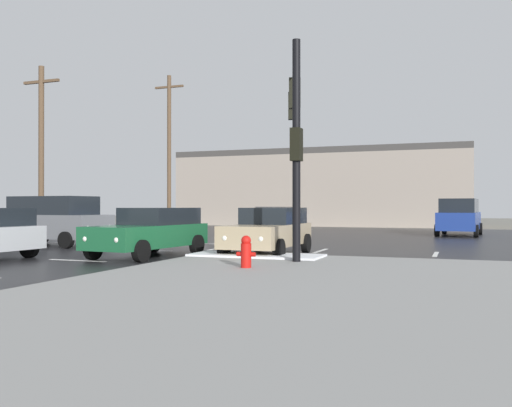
{
  "coord_description": "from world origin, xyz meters",
  "views": [
    {
      "loc": [
        10.85,
        -19.78,
        1.67
      ],
      "look_at": [
        0.93,
        6.92,
        1.78
      ],
      "focal_mm": 39.03,
      "sensor_mm": 36.0,
      "label": 1
    }
  ],
  "objects_px": {
    "suv_grey": "(53,220)",
    "utility_pole_distant": "(169,149)",
    "suv_blue": "(459,216)",
    "utility_pole_far": "(41,148)",
    "traffic_signal_mast": "(295,121)",
    "sedan_white": "(273,219)",
    "sedan_tan": "(269,230)",
    "fire_hydrant": "(246,252)",
    "sedan_green": "(151,231)"
  },
  "relations": [
    {
      "from": "sedan_tan",
      "to": "utility_pole_far",
      "type": "height_order",
      "value": "utility_pole_far"
    },
    {
      "from": "fire_hydrant",
      "to": "sedan_green",
      "type": "distance_m",
      "value": 5.39
    },
    {
      "from": "sedan_tan",
      "to": "fire_hydrant",
      "type": "bearing_deg",
      "value": 12.5
    },
    {
      "from": "suv_grey",
      "to": "suv_blue",
      "type": "height_order",
      "value": "same"
    },
    {
      "from": "traffic_signal_mast",
      "to": "sedan_green",
      "type": "height_order",
      "value": "traffic_signal_mast"
    },
    {
      "from": "traffic_signal_mast",
      "to": "sedan_tan",
      "type": "relative_size",
      "value": 1.34
    },
    {
      "from": "suv_grey",
      "to": "sedan_green",
      "type": "bearing_deg",
      "value": -18.99
    },
    {
      "from": "sedan_white",
      "to": "traffic_signal_mast",
      "type": "bearing_deg",
      "value": 20.48
    },
    {
      "from": "traffic_signal_mast",
      "to": "suv_blue",
      "type": "relative_size",
      "value": 1.23
    },
    {
      "from": "suv_grey",
      "to": "utility_pole_far",
      "type": "height_order",
      "value": "utility_pole_far"
    },
    {
      "from": "utility_pole_far",
      "to": "sedan_white",
      "type": "bearing_deg",
      "value": 41.5
    },
    {
      "from": "sedan_white",
      "to": "fire_hydrant",
      "type": "bearing_deg",
      "value": 16.24
    },
    {
      "from": "suv_blue",
      "to": "utility_pole_far",
      "type": "bearing_deg",
      "value": 120.68
    },
    {
      "from": "suv_grey",
      "to": "utility_pole_far",
      "type": "xyz_separation_m",
      "value": [
        -4.54,
        4.41,
        3.55
      ]
    },
    {
      "from": "fire_hydrant",
      "to": "sedan_tan",
      "type": "bearing_deg",
      "value": 102.36
    },
    {
      "from": "fire_hydrant",
      "to": "sedan_white",
      "type": "xyz_separation_m",
      "value": [
        -5.64,
        18.74,
        0.32
      ]
    },
    {
      "from": "utility_pole_far",
      "to": "utility_pole_distant",
      "type": "distance_m",
      "value": 11.46
    },
    {
      "from": "fire_hydrant",
      "to": "suv_blue",
      "type": "xyz_separation_m",
      "value": [
        4.85,
        19.93,
        0.55
      ]
    },
    {
      "from": "utility_pole_distant",
      "to": "sedan_tan",
      "type": "bearing_deg",
      "value": -51.73
    },
    {
      "from": "suv_blue",
      "to": "suv_grey",
      "type": "bearing_deg",
      "value": 137.05
    },
    {
      "from": "suv_blue",
      "to": "sedan_white",
      "type": "xyz_separation_m",
      "value": [
        -10.49,
        -1.19,
        -0.24
      ]
    },
    {
      "from": "suv_grey",
      "to": "utility_pole_distant",
      "type": "bearing_deg",
      "value": 107.23
    },
    {
      "from": "sedan_tan",
      "to": "utility_pole_distant",
      "type": "relative_size",
      "value": 0.42
    },
    {
      "from": "sedan_white",
      "to": "sedan_green",
      "type": "relative_size",
      "value": 0.98
    },
    {
      "from": "sedan_white",
      "to": "sedan_green",
      "type": "bearing_deg",
      "value": 3.7
    },
    {
      "from": "utility_pole_distant",
      "to": "suv_blue",
      "type": "bearing_deg",
      "value": -4.84
    },
    {
      "from": "fire_hydrant",
      "to": "sedan_white",
      "type": "bearing_deg",
      "value": 106.75
    },
    {
      "from": "sedan_green",
      "to": "utility_pole_distant",
      "type": "height_order",
      "value": "utility_pole_distant"
    },
    {
      "from": "fire_hydrant",
      "to": "utility_pole_distant",
      "type": "distance_m",
      "value": 26.32
    },
    {
      "from": "traffic_signal_mast",
      "to": "sedan_tan",
      "type": "height_order",
      "value": "traffic_signal_mast"
    },
    {
      "from": "suv_grey",
      "to": "utility_pole_far",
      "type": "distance_m",
      "value": 7.25
    },
    {
      "from": "fire_hydrant",
      "to": "utility_pole_far",
      "type": "bearing_deg",
      "value": 146.4
    },
    {
      "from": "sedan_green",
      "to": "utility_pole_far",
      "type": "relative_size",
      "value": 0.53
    },
    {
      "from": "suv_blue",
      "to": "utility_pole_far",
      "type": "distance_m",
      "value": 22.68
    },
    {
      "from": "fire_hydrant",
      "to": "suv_grey",
      "type": "distance_m",
      "value": 12.24
    },
    {
      "from": "suv_blue",
      "to": "sedan_green",
      "type": "bearing_deg",
      "value": 156.05
    },
    {
      "from": "sedan_tan",
      "to": "utility_pole_distant",
      "type": "xyz_separation_m",
      "value": [
        -13.17,
        16.7,
        4.76
      ]
    },
    {
      "from": "traffic_signal_mast",
      "to": "sedan_white",
      "type": "relative_size",
      "value": 1.34
    },
    {
      "from": "fire_hydrant",
      "to": "sedan_tan",
      "type": "relative_size",
      "value": 0.17
    },
    {
      "from": "suv_blue",
      "to": "utility_pole_distant",
      "type": "height_order",
      "value": "utility_pole_distant"
    },
    {
      "from": "sedan_green",
      "to": "utility_pole_distant",
      "type": "xyz_separation_m",
      "value": [
        -9.75,
        18.57,
        4.76
      ]
    },
    {
      "from": "traffic_signal_mast",
      "to": "fire_hydrant",
      "type": "xyz_separation_m",
      "value": [
        -0.34,
        -3.16,
        -3.65
      ]
    },
    {
      "from": "sedan_tan",
      "to": "utility_pole_distant",
      "type": "height_order",
      "value": "utility_pole_distant"
    },
    {
      "from": "utility_pole_distant",
      "to": "sedan_green",
      "type": "bearing_deg",
      "value": -62.29
    },
    {
      "from": "sedan_green",
      "to": "utility_pole_far",
      "type": "distance_m",
      "value": 13.55
    },
    {
      "from": "suv_grey",
      "to": "sedan_green",
      "type": "relative_size",
      "value": 1.07
    },
    {
      "from": "traffic_signal_mast",
      "to": "utility_pole_far",
      "type": "distance_m",
      "value": 17.16
    },
    {
      "from": "fire_hydrant",
      "to": "utility_pole_far",
      "type": "relative_size",
      "value": 0.09
    },
    {
      "from": "suv_grey",
      "to": "sedan_white",
      "type": "relative_size",
      "value": 1.09
    },
    {
      "from": "sedan_white",
      "to": "utility_pole_far",
      "type": "xyz_separation_m",
      "value": [
        -9.68,
        -8.56,
        3.79
      ]
    }
  ]
}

